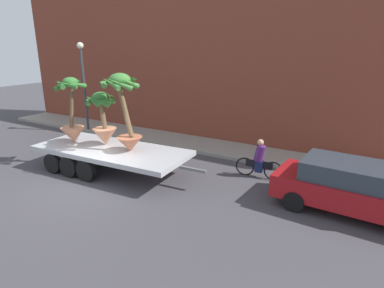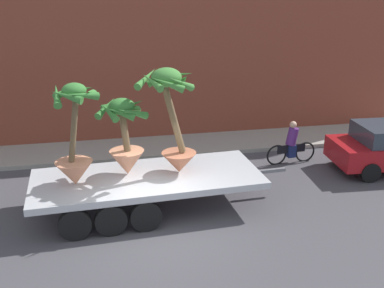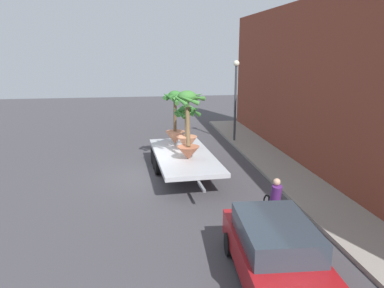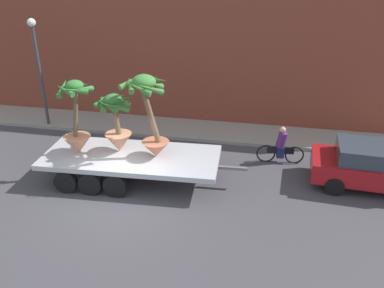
{
  "view_description": "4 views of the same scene",
  "coord_description": "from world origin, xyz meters",
  "px_view_note": "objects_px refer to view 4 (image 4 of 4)",
  "views": [
    {
      "loc": [
        8.72,
        -7.45,
        4.92
      ],
      "look_at": [
        3.03,
        2.36,
        1.39
      ],
      "focal_mm": 30.34,
      "sensor_mm": 36.0,
      "label": 1
    },
    {
      "loc": [
        -1.16,
        -9.95,
        5.98
      ],
      "look_at": [
        1.35,
        2.44,
        1.44
      ],
      "focal_mm": 42.49,
      "sensor_mm": 36.0,
      "label": 2
    },
    {
      "loc": [
        15.93,
        -0.61,
        5.54
      ],
      "look_at": [
        0.9,
        1.66,
        1.68
      ],
      "focal_mm": 34.59,
      "sensor_mm": 36.0,
      "label": 3
    },
    {
      "loc": [
        4.44,
        -10.19,
        7.31
      ],
      "look_at": [
        1.99,
        1.99,
        1.35
      ],
      "focal_mm": 36.54,
      "sensor_mm": 36.0,
      "label": 4
    }
  ],
  "objects_px": {
    "flatbed_trailer": "(125,160)",
    "potted_palm_rear": "(150,115)",
    "potted_palm_front": "(77,125)",
    "street_lamp": "(38,59)",
    "potted_palm_middle": "(117,125)",
    "cyclist": "(281,147)",
    "parked_car": "(378,166)"
  },
  "relations": [
    {
      "from": "flatbed_trailer",
      "to": "cyclist",
      "type": "bearing_deg",
      "value": 23.55
    },
    {
      "from": "parked_car",
      "to": "street_lamp",
      "type": "height_order",
      "value": "street_lamp"
    },
    {
      "from": "potted_palm_front",
      "to": "cyclist",
      "type": "distance_m",
      "value": 7.66
    },
    {
      "from": "cyclist",
      "to": "parked_car",
      "type": "height_order",
      "value": "parked_car"
    },
    {
      "from": "potted_palm_rear",
      "to": "potted_palm_front",
      "type": "bearing_deg",
      "value": -173.55
    },
    {
      "from": "flatbed_trailer",
      "to": "potted_palm_rear",
      "type": "bearing_deg",
      "value": 6.24
    },
    {
      "from": "cyclist",
      "to": "street_lamp",
      "type": "bearing_deg",
      "value": 172.14
    },
    {
      "from": "potted_palm_front",
      "to": "parked_car",
      "type": "height_order",
      "value": "potted_palm_front"
    },
    {
      "from": "potted_palm_middle",
      "to": "cyclist",
      "type": "bearing_deg",
      "value": 20.39
    },
    {
      "from": "parked_car",
      "to": "street_lamp",
      "type": "xyz_separation_m",
      "value": [
        -14.04,
        2.73,
        2.4
      ]
    },
    {
      "from": "potted_palm_middle",
      "to": "potted_palm_rear",
      "type": "bearing_deg",
      "value": -5.91
    },
    {
      "from": "potted_palm_rear",
      "to": "potted_palm_front",
      "type": "xyz_separation_m",
      "value": [
        -2.57,
        -0.29,
        -0.44
      ]
    },
    {
      "from": "flatbed_trailer",
      "to": "potted_palm_middle",
      "type": "distance_m",
      "value": 1.27
    },
    {
      "from": "cyclist",
      "to": "street_lamp",
      "type": "xyz_separation_m",
      "value": [
        -10.78,
        1.49,
        2.56
      ]
    },
    {
      "from": "potted_palm_front",
      "to": "street_lamp",
      "type": "relative_size",
      "value": 0.56
    },
    {
      "from": "flatbed_trailer",
      "to": "potted_palm_rear",
      "type": "height_order",
      "value": "potted_palm_rear"
    },
    {
      "from": "potted_palm_middle",
      "to": "street_lamp",
      "type": "bearing_deg",
      "value": 143.92
    },
    {
      "from": "flatbed_trailer",
      "to": "cyclist",
      "type": "distance_m",
      "value": 5.99
    },
    {
      "from": "potted_palm_middle",
      "to": "potted_palm_front",
      "type": "distance_m",
      "value": 1.36
    },
    {
      "from": "flatbed_trailer",
      "to": "street_lamp",
      "type": "xyz_separation_m",
      "value": [
        -5.29,
        3.88,
        2.45
      ]
    },
    {
      "from": "flatbed_trailer",
      "to": "cyclist",
      "type": "height_order",
      "value": "cyclist"
    },
    {
      "from": "flatbed_trailer",
      "to": "potted_palm_front",
      "type": "bearing_deg",
      "value": -173.42
    },
    {
      "from": "potted_palm_rear",
      "to": "cyclist",
      "type": "height_order",
      "value": "potted_palm_rear"
    },
    {
      "from": "flatbed_trailer",
      "to": "parked_car",
      "type": "height_order",
      "value": "parked_car"
    },
    {
      "from": "parked_car",
      "to": "flatbed_trailer",
      "type": "bearing_deg",
      "value": -172.48
    },
    {
      "from": "potted_palm_front",
      "to": "parked_car",
      "type": "xyz_separation_m",
      "value": [
        10.33,
        1.34,
        -1.24
      ]
    },
    {
      "from": "potted_palm_middle",
      "to": "potted_palm_front",
      "type": "relative_size",
      "value": 0.8
    },
    {
      "from": "potted_palm_middle",
      "to": "flatbed_trailer",
      "type": "bearing_deg",
      "value": -38.78
    },
    {
      "from": "potted_palm_rear",
      "to": "potted_palm_middle",
      "type": "distance_m",
      "value": 1.39
    },
    {
      "from": "street_lamp",
      "to": "parked_car",
      "type": "bearing_deg",
      "value": -10.99
    },
    {
      "from": "flatbed_trailer",
      "to": "potted_palm_front",
      "type": "height_order",
      "value": "potted_palm_front"
    },
    {
      "from": "street_lamp",
      "to": "flatbed_trailer",
      "type": "bearing_deg",
      "value": -36.24
    }
  ]
}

